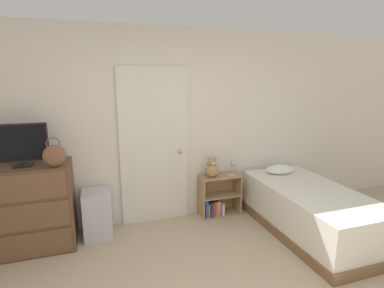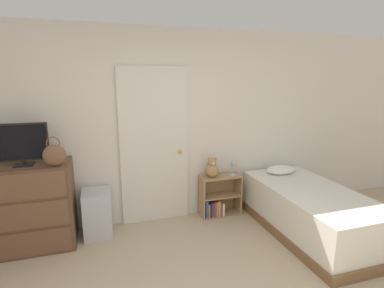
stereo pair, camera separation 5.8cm
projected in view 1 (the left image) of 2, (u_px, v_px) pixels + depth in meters
wall_back at (157, 128)px, 3.94m from camera, size 10.00×0.06×2.55m
door_closed at (154, 147)px, 3.93m from camera, size 0.90×0.09×2.06m
dresser at (31, 208)px, 3.36m from camera, size 0.91×0.52×0.99m
tv at (21, 144)px, 3.17m from camera, size 0.54×0.16×0.46m
handbag at (54, 156)px, 3.17m from camera, size 0.23×0.11×0.33m
storage_bin at (97, 214)px, 3.68m from camera, size 0.33×0.39×0.57m
bookshelf at (217, 199)px, 4.25m from camera, size 0.57×0.26×0.58m
teddy_bear at (212, 168)px, 4.12m from camera, size 0.18×0.18×0.28m
desk_lamp at (233, 164)px, 4.17m from camera, size 0.12×0.12×0.23m
bed at (309, 210)px, 3.77m from camera, size 0.96×1.89×0.68m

